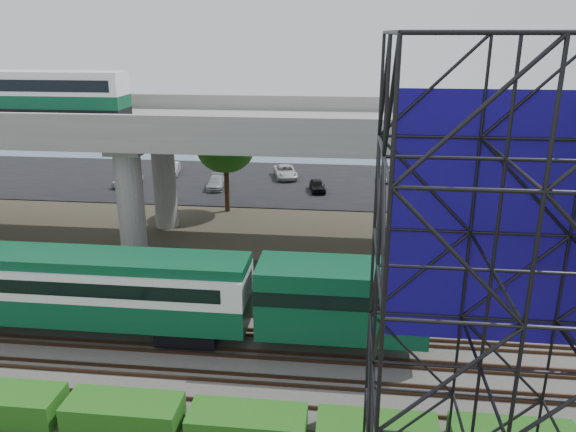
# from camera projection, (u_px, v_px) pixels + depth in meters

# --- Properties ---
(ground) EXTENTS (140.00, 140.00, 0.00)m
(ground) POSITION_uv_depth(u_px,v_px,m) (243.00, 370.00, 26.13)
(ground) COLOR #474233
(ground) RESTS_ON ground
(ballast_bed) EXTENTS (90.00, 12.00, 0.20)m
(ballast_bed) POSITION_uv_depth(u_px,v_px,m) (251.00, 346.00, 27.99)
(ballast_bed) COLOR slate
(ballast_bed) RESTS_ON ground
(service_road) EXTENTS (90.00, 5.00, 0.08)m
(service_road) POSITION_uv_depth(u_px,v_px,m) (274.00, 277.00, 36.03)
(service_road) COLOR black
(service_road) RESTS_ON ground
(parking_lot) EXTENTS (90.00, 18.00, 0.08)m
(parking_lot) POSITION_uv_depth(u_px,v_px,m) (305.00, 183.00, 58.21)
(parking_lot) COLOR black
(parking_lot) RESTS_ON ground
(harbor_water) EXTENTS (140.00, 40.00, 0.03)m
(harbor_water) POSITION_uv_depth(u_px,v_px,m) (318.00, 144.00, 78.98)
(harbor_water) COLOR #41536B
(harbor_water) RESTS_ON ground
(rail_tracks) EXTENTS (90.00, 9.52, 0.16)m
(rail_tracks) POSITION_uv_depth(u_px,v_px,m) (251.00, 343.00, 27.93)
(rail_tracks) COLOR #472D1E
(rail_tracks) RESTS_ON ballast_bed
(commuter_train) EXTENTS (29.30, 3.06, 4.30)m
(commuter_train) POSITION_uv_depth(u_px,v_px,m) (102.00, 288.00, 27.92)
(commuter_train) COLOR black
(commuter_train) RESTS_ON rail_tracks
(overpass) EXTENTS (80.00, 12.00, 12.40)m
(overpass) POSITION_uv_depth(u_px,v_px,m) (266.00, 135.00, 38.80)
(overpass) COLOR #9E9B93
(overpass) RESTS_ON ground
(scaffold_tower) EXTENTS (9.36, 6.36, 15.00)m
(scaffold_tower) POSITION_uv_depth(u_px,v_px,m) (543.00, 324.00, 15.19)
(scaffold_tower) COLOR black
(scaffold_tower) RESTS_ON ground
(hedge_strip) EXTENTS (34.60, 1.80, 1.20)m
(hedge_strip) POSITION_uv_depth(u_px,v_px,m) (247.00, 423.00, 21.79)
(hedge_strip) COLOR #185714
(hedge_strip) RESTS_ON ground
(trees) EXTENTS (40.94, 16.94, 7.69)m
(trees) POSITION_uv_depth(u_px,v_px,m) (220.00, 170.00, 40.15)
(trees) COLOR #382314
(trees) RESTS_ON ground
(suv) EXTENTS (4.87, 2.47, 1.32)m
(suv) POSITION_uv_depth(u_px,v_px,m) (180.00, 260.00, 36.92)
(suv) COLOR black
(suv) RESTS_ON service_road
(parked_cars) EXTENTS (37.20, 9.77, 1.32)m
(parked_cars) POSITION_uv_depth(u_px,v_px,m) (305.00, 178.00, 57.76)
(parked_cars) COLOR silver
(parked_cars) RESTS_ON parking_lot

